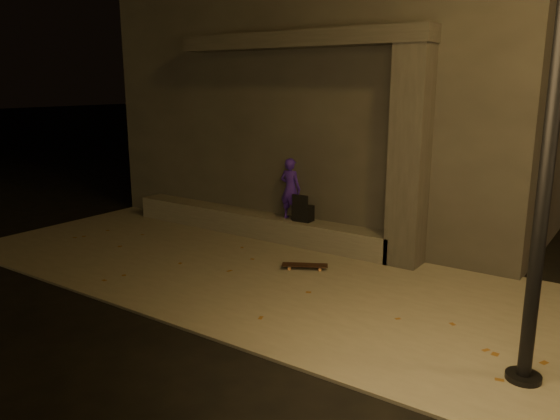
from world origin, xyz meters
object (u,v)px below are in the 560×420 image
Objects in this scene: skateboarder at (290,189)px; backpack at (303,212)px; skateboard at (305,265)px; column at (410,158)px.

skateboarder is 2.27× the size of backpack.
skateboarder reaches higher than backpack.
backpack reaches higher than skateboard.
column is 6.97× the size of backpack.
skateboarder is 0.50m from backpack.
skateboarder is at bearing 180.00° from column.
skateboarder is at bearing 178.99° from backpack.
backpack is at bearing -180.00° from column.
backpack is 1.57m from skateboard.
column reaches higher than skateboarder.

